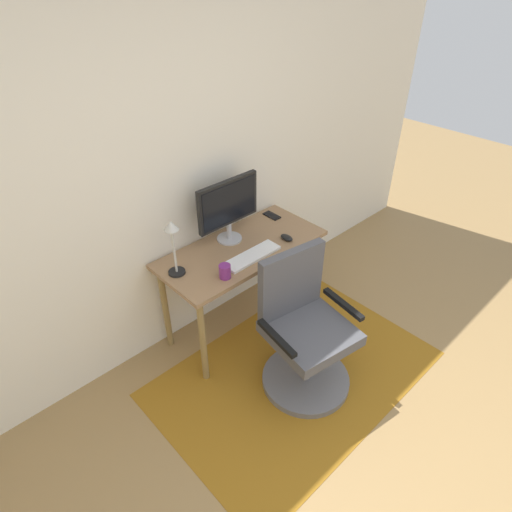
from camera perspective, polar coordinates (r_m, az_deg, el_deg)
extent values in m
cube|color=white|center=(2.80, -14.95, 9.58)|extent=(6.00, 0.10, 2.60)
cube|color=#946018|center=(3.21, 5.04, -14.91)|extent=(1.89, 1.27, 0.01)
cube|color=#936E4A|center=(3.08, -1.83, 0.95)|extent=(1.21, 0.56, 0.03)
cylinder|color=olive|center=(2.93, -6.92, -10.96)|extent=(0.04, 0.04, 0.71)
cylinder|color=olive|center=(3.50, 7.36, -2.07)|extent=(0.04, 0.04, 0.71)
cylinder|color=olive|center=(3.20, -11.69, -6.71)|extent=(0.04, 0.04, 0.71)
cylinder|color=olive|center=(3.73, 2.30, 0.88)|extent=(0.04, 0.04, 0.71)
cylinder|color=#B2B2B7|center=(3.16, -3.47, 2.30)|extent=(0.18, 0.18, 0.01)
cylinder|color=#B2B2B7|center=(3.12, -3.52, 3.34)|extent=(0.04, 0.04, 0.12)
cube|color=black|center=(3.01, -3.67, 6.97)|extent=(0.50, 0.04, 0.32)
cube|color=black|center=(2.99, -3.42, 6.84)|extent=(0.46, 0.00, 0.28)
cube|color=white|center=(2.96, -0.51, 0.01)|extent=(0.43, 0.13, 0.02)
ellipsoid|color=black|center=(3.15, 4.01, 2.41)|extent=(0.06, 0.10, 0.03)
cylinder|color=#742876|center=(2.77, -4.07, -2.00)|extent=(0.08, 0.08, 0.09)
cube|color=black|center=(3.43, 2.07, 5.27)|extent=(0.07, 0.14, 0.01)
cylinder|color=black|center=(2.87, -10.24, -2.06)|extent=(0.11, 0.11, 0.01)
cylinder|color=beige|center=(2.77, -10.59, 0.64)|extent=(0.02, 0.02, 0.31)
cone|color=beige|center=(2.67, -11.02, 3.93)|extent=(0.09, 0.09, 0.06)
cylinder|color=slate|center=(3.15, 6.45, -15.64)|extent=(0.59, 0.59, 0.05)
cylinder|color=slate|center=(2.99, 6.73, -13.03)|extent=(0.06, 0.06, 0.38)
cube|color=#4C4C51|center=(2.82, 7.05, -9.90)|extent=(0.56, 0.56, 0.08)
cube|color=#4C4C51|center=(2.76, 4.58, -3.33)|extent=(0.47, 0.13, 0.46)
cube|color=black|center=(2.62, 2.68, -10.58)|extent=(0.09, 0.35, 0.03)
cube|color=black|center=(2.89, 11.28, -6.14)|extent=(0.09, 0.35, 0.03)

